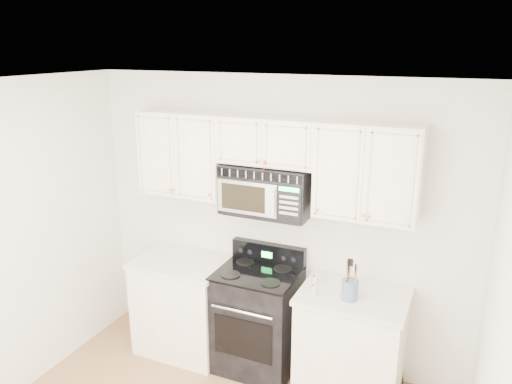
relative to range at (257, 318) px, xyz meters
The scene contains 9 objects.
room 1.67m from the range, 87.84° to the right, with size 3.51×3.51×2.61m.
base_cabinet_left 0.75m from the range, behind, with size 0.86×0.65×0.92m.
base_cabinet_right 0.86m from the range, ahead, with size 0.86×0.65×0.92m.
range is the anchor object (origin of this frame).
upper_cabinets 1.46m from the range, 66.85° to the left, with size 2.44×0.37×0.75m.
microwave 1.18m from the range, 65.95° to the left, with size 0.76×0.43×0.42m.
utensil_crock 1.00m from the range, ahead, with size 0.13×0.13×0.34m.
shaker_salt 0.71m from the range, ahead, with size 0.04×0.04×0.09m.
shaker_pepper 0.76m from the range, 16.12° to the right, with size 0.04×0.04×0.09m.
Camera 1 is at (1.53, -2.17, 2.84)m, focal length 35.00 mm.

